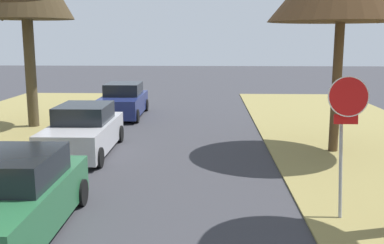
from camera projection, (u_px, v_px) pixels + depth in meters
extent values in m
cylinder|color=#9EA0A5|center=(341.00, 163.00, 9.41)|extent=(0.07, 0.43, 2.23)
cylinder|color=white|center=(348.00, 97.00, 8.91)|extent=(0.81, 0.15, 0.80)
cylinder|color=red|center=(348.00, 97.00, 8.92)|extent=(0.76, 0.15, 0.75)
cube|color=red|center=(346.00, 119.00, 9.08)|extent=(0.48, 0.06, 0.20)
cylinder|color=#503B23|center=(336.00, 88.00, 14.61)|extent=(0.30, 0.30, 4.16)
cylinder|color=#503B23|center=(363.00, 3.00, 13.47)|extent=(1.45, 1.04, 1.16)
cylinder|color=#503B23|center=(330.00, 3.00, 14.77)|extent=(1.46, 0.54, 1.37)
cylinder|color=#4C402A|center=(31.00, 74.00, 18.73)|extent=(0.44, 0.44, 4.40)
cylinder|color=#4C402A|center=(14.00, 8.00, 18.56)|extent=(0.83, 1.43, 1.10)
cylinder|color=#4C402A|center=(13.00, 5.00, 18.12)|extent=(0.48, 1.13, 1.24)
cylinder|color=#4C402A|center=(16.00, 6.00, 18.33)|extent=(0.40, 1.11, 1.20)
cube|color=#28663D|center=(11.00, 207.00, 8.55)|extent=(1.87, 4.42, 0.85)
cube|color=black|center=(13.00, 168.00, 8.64)|extent=(1.62, 2.04, 0.56)
cylinder|color=black|center=(81.00, 193.00, 10.21)|extent=(0.21, 0.60, 0.60)
cylinder|color=black|center=(4.00, 192.00, 10.25)|extent=(0.21, 0.60, 0.60)
cube|color=#BCBCC1|center=(83.00, 136.00, 14.75)|extent=(1.87, 4.42, 0.85)
cube|color=black|center=(84.00, 113.00, 14.83)|extent=(1.62, 2.04, 0.56)
cylinder|color=black|center=(99.00, 158.00, 13.16)|extent=(0.21, 0.60, 0.60)
cylinder|color=black|center=(39.00, 157.00, 13.20)|extent=(0.21, 0.60, 0.60)
cylinder|color=black|center=(120.00, 134.00, 16.40)|extent=(0.21, 0.60, 0.60)
cylinder|color=black|center=(72.00, 133.00, 16.44)|extent=(0.21, 0.60, 0.60)
cube|color=navy|center=(123.00, 104.00, 21.62)|extent=(1.87, 4.42, 0.85)
cube|color=black|center=(124.00, 89.00, 21.71)|extent=(1.62, 2.04, 0.56)
cylinder|color=black|center=(136.00, 116.00, 20.03)|extent=(0.21, 0.60, 0.60)
cylinder|color=black|center=(97.00, 116.00, 20.08)|extent=(0.21, 0.60, 0.60)
cylinder|color=black|center=(146.00, 105.00, 23.27)|extent=(0.21, 0.60, 0.60)
cylinder|color=black|center=(112.00, 105.00, 23.32)|extent=(0.21, 0.60, 0.60)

